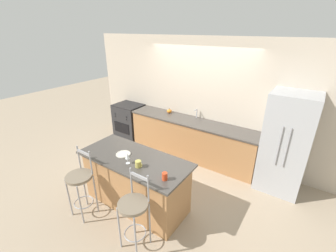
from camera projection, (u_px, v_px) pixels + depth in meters
name	position (u px, v px, depth m)	size (l,w,h in m)	color
ground_plane	(183.00, 162.00, 5.19)	(18.00, 18.00, 0.00)	tan
wall_back	(200.00, 98.00, 5.16)	(6.00, 0.07, 2.70)	beige
back_counter	(191.00, 138.00, 5.28)	(3.10, 0.66, 0.91)	#A87547
sink_faucet	(196.00, 112.00, 5.19)	(0.02, 0.13, 0.22)	#ADAFB5
kitchen_island	(136.00, 181.00, 3.79)	(1.88, 0.83, 0.93)	#A87547
refrigerator	(286.00, 143.00, 4.03)	(0.76, 0.73, 1.87)	#ADAFB5
oven_range	(129.00, 120.00, 6.29)	(0.74, 0.63, 0.92)	#28282B
bar_stool_near	(81.00, 182.00, 3.51)	(0.41, 0.41, 1.17)	#99999E
bar_stool_far	(134.00, 211.00, 2.97)	(0.41, 0.41, 1.17)	#99999E
dinner_plate	(123.00, 154.00, 3.69)	(0.24, 0.24, 0.02)	beige
wine_glass	(127.00, 156.00, 3.41)	(0.07, 0.07, 0.18)	white
coffee_mug	(138.00, 164.00, 3.35)	(0.13, 0.09, 0.10)	#C1B251
tumbler_cup	(165.00, 176.00, 3.06)	(0.08, 0.08, 0.11)	red
pumpkin_decoration	(169.00, 111.00, 5.53)	(0.12, 0.12, 0.12)	orange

